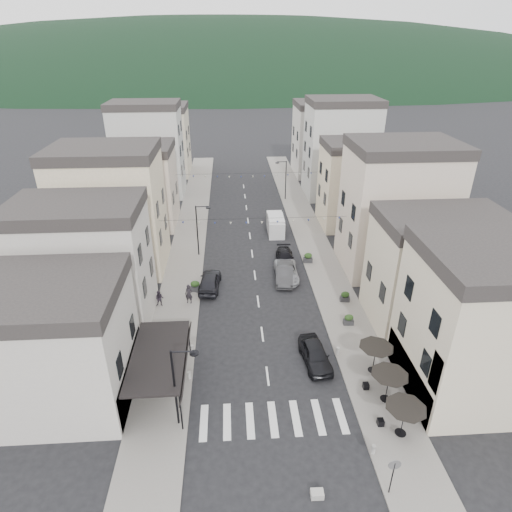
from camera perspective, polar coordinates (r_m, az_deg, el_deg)
The scene contains 31 objects.
ground at distance 28.63m, azimuth 2.71°, elevation -23.87°, with size 700.00×700.00×0.00m, color black.
sidewalk_left at distance 54.81m, azimuth -8.74°, elevation 2.96°, with size 4.00×76.00×0.12m, color slate.
sidewalk_right at distance 55.46m, azimuth 6.90°, elevation 3.38°, with size 4.00×76.00×0.12m, color slate.
hill_backdrop at distance 318.64m, azimuth -3.56°, elevation 23.13°, with size 640.00×360.00×70.00m, color black.
boutique_building at distance 32.05m, azimuth -27.57°, elevation -11.17°, with size 12.00×8.00×8.00m, color #B7B0A7.
bistro_building at distance 32.57m, azimuth 28.67°, elevation -8.63°, with size 10.00×8.00×10.00m, color beige.
boutique_awning at distance 30.20m, azimuth -12.39°, elevation -12.92°, with size 3.77×7.50×3.28m.
buildings_row_left at distance 59.15m, azimuth -15.63°, elevation 10.36°, with size 10.20×54.16×14.00m.
buildings_row_right at distance 59.20m, azimuth 13.26°, elevation 10.85°, with size 10.20×54.16×14.50m.
cafe_terrace at distance 30.41m, azimuth 17.34°, elevation -15.23°, with size 2.50×8.10×2.53m.
streetlamp_left_near at distance 27.39m, azimuth -10.28°, elevation -16.02°, with size 1.70×0.56×6.00m.
streetlamp_left_far at distance 47.74m, azimuth -7.55°, elevation 4.06°, with size 1.70×0.56×6.00m.
streetlamp_right_far at distance 65.10m, azimuth 3.76°, elevation 10.56°, with size 1.70×0.56×6.00m.
traffic_sign at distance 26.20m, azimuth 17.87°, elevation -25.54°, with size 0.70×0.07×2.70m.
bollards at distance 32.06m, azimuth 1.64°, elevation -15.76°, with size 11.66×10.26×0.60m.
bunting_near at distance 43.24m, azimuth -0.25°, elevation 4.60°, with size 19.00×0.28×0.62m.
bunting_far at distance 58.32m, azimuth -1.22°, elevation 10.63°, with size 19.00×0.28×0.62m.
parked_car_a at distance 33.59m, azimuth 7.91°, elevation -12.88°, with size 1.84×4.58×1.56m, color black.
parked_car_b at distance 43.65m, azimuth 3.85°, elevation -2.36°, with size 1.65×4.73×1.56m, color #2F2F31.
parked_car_c at distance 44.15m, azimuth 4.06°, elevation -2.12°, with size 2.33×5.04×1.40m, color #9899A0.
parked_car_d at distance 47.03m, azimuth 3.89°, elevation -0.22°, with size 1.84×4.53×1.32m, color black.
parked_car_e at distance 42.40m, azimuth -6.19°, elevation -3.35°, with size 1.95×4.86×1.66m, color black.
delivery_van at distance 54.28m, azimuth 2.62°, elevation 4.28°, with size 2.06×4.97×2.36m.
pedestrian_a at distance 40.16m, azimuth -8.94°, elevation -5.03°, with size 0.69×0.45×1.90m, color black.
pedestrian_b at distance 40.31m, azimuth -12.74°, elevation -5.55°, with size 0.77×0.60×1.57m, color black.
concrete_block_c at distance 26.70m, azimuth 8.15°, elevation -28.92°, with size 0.70×0.50×0.40m, color #A09E98.
planter_la at distance 32.74m, azimuth -11.97°, elevation -14.70°, with size 1.24×0.98×1.22m.
planter_lb at distance 42.09m, azimuth -8.11°, elevation -3.99°, with size 1.12×0.85×1.12m.
planter_ra at distance 38.00m, azimuth 12.25°, elevation -8.29°, with size 0.91×0.55×0.99m.
planter_rb at distance 41.03m, azimuth 11.78°, elevation -5.31°, with size 0.95×0.60×1.01m.
planter_rc at distance 47.25m, azimuth 6.95°, elevation -0.23°, with size 1.05×0.64×1.12m.
Camera 1 is at (-2.40, -17.85, 22.25)m, focal length 30.00 mm.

